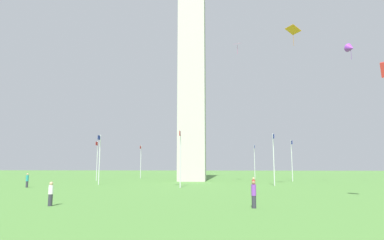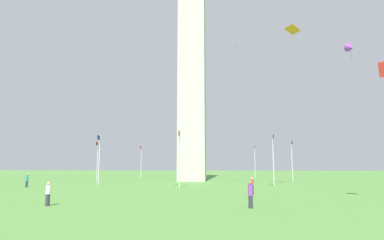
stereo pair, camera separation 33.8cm
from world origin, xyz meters
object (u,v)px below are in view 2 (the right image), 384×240
object	(u,v)px
obelisk_monument	(192,61)
flagpole_s	(199,160)
kite_red_box	(384,69)
kite_pink_diamond	(237,44)
flagpole_sw	(141,160)
person_purple_shirt	(251,195)
flagpole_n	(179,156)
flagpole_e	(292,158)
flagpole_w	(97,159)
person_red_shirt	(252,186)
person_white_shirt	(48,194)
flagpole_se	(255,160)
kite_orange_diamond	(292,30)
flagpole_nw	(99,157)
kite_purple_delta	(351,48)
flagpole_ne	(273,157)
person_teal_shirt	(27,180)

from	to	relation	value
obelisk_monument	flagpole_s	distance (m)	25.48
obelisk_monument	kite_red_box	xyz separation A→B (m)	(33.82, 17.76, -12.31)
kite_pink_diamond	flagpole_sw	bearing A→B (deg)	-137.78
flagpole_s	person_purple_shirt	distance (m)	55.28
flagpole_n	flagpole_e	size ratio (longest dim) A/B	1.00
flagpole_w	kite_red_box	size ratio (longest dim) A/B	2.97
flagpole_s	kite_pink_diamond	xyz separation A→B (m)	(27.82, 7.97, 17.60)
flagpole_s	person_red_shirt	size ratio (longest dim) A/B	4.46
flagpole_n	person_white_shirt	xyz separation A→B (m)	(19.22, -6.65, -3.20)
flagpole_e	flagpole_se	xyz separation A→B (m)	(-12.55, -5.20, 0.00)
flagpole_n	kite_orange_diamond	bearing A→B (deg)	85.76
flagpole_w	person_purple_shirt	size ratio (longest dim) A/B	4.13
person_white_shirt	kite_orange_diamond	size ratio (longest dim) A/B	0.68
person_purple_shirt	person_white_shirt	size ratio (longest dim) A/B	1.07
flagpole_s	flagpole_nw	xyz separation A→B (m)	(30.30, -12.55, 0.00)
kite_orange_diamond	flagpole_se	bearing A→B (deg)	-176.44
obelisk_monument	flagpole_w	bearing A→B (deg)	-89.79
person_red_shirt	kite_pink_diamond	xyz separation A→B (m)	(-16.79, -0.25, 20.80)
kite_orange_diamond	kite_purple_delta	distance (m)	11.74
flagpole_s	person_white_shirt	bearing A→B (deg)	-6.93
flagpole_se	kite_red_box	world-z (taller)	kite_red_box
flagpole_ne	person_white_shirt	distance (m)	31.23
flagpole_w	kite_orange_diamond	world-z (taller)	kite_orange_diamond
kite_red_box	flagpole_n	bearing A→B (deg)	-132.03
flagpole_ne	person_white_shirt	bearing A→B (deg)	-38.18
obelisk_monument	kite_purple_delta	distance (m)	27.19
flagpole_sw	person_white_shirt	size ratio (longest dim) A/B	4.42
flagpole_nw	flagpole_w	bearing A→B (deg)	-157.50
person_white_shirt	flagpole_sw	bearing A→B (deg)	-6.31
kite_pink_diamond	kite_purple_delta	size ratio (longest dim) A/B	0.76
flagpole_ne	kite_purple_delta	distance (m)	19.48
obelisk_monument	person_teal_shirt	distance (m)	34.67
flagpole_ne	flagpole_w	distance (m)	32.80
kite_pink_diamond	person_purple_shirt	bearing A→B (deg)	-1.68
kite_purple_delta	kite_pink_diamond	bearing A→B (deg)	-97.28
flagpole_n	flagpole_nw	bearing A→B (deg)	-112.50
person_teal_shirt	kite_red_box	distance (m)	41.08
flagpole_w	kite_purple_delta	world-z (taller)	kite_purple_delta
flagpole_s	person_red_shirt	distance (m)	45.47
person_red_shirt	kite_purple_delta	bearing A→B (deg)	-81.30
flagpole_se	person_white_shirt	distance (m)	53.21
person_red_shirt	flagpole_e	bearing A→B (deg)	-53.58
flagpole_se	flagpole_s	size ratio (longest dim) A/B	1.00
person_teal_shirt	kite_orange_diamond	bearing A→B (deg)	-17.27
person_white_shirt	flagpole_ne	bearing A→B (deg)	-51.29
flagpole_w	obelisk_monument	bearing A→B (deg)	90.21
flagpole_s	kite_purple_delta	bearing A→B (deg)	38.94
flagpole_se	flagpole_sw	bearing A→B (deg)	-90.00
person_red_shirt	flagpole_s	bearing A→B (deg)	-23.60
obelisk_monument	kite_pink_diamond	world-z (taller)	obelisk_monument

